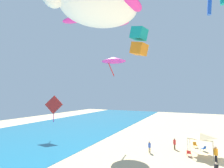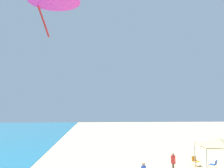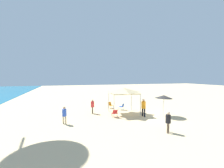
{
  "view_description": "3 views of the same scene",
  "coord_description": "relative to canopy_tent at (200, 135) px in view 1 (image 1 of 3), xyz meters",
  "views": [
    {
      "loc": [
        -23.64,
        4.13,
        8.11
      ],
      "look_at": [
        -2.52,
        14.39,
        9.8
      ],
      "focal_mm": 25.94,
      "sensor_mm": 36.0,
      "label": 1
    },
    {
      "loc": [
        -17.64,
        12.92,
        5.73
      ],
      "look_at": [
        -2.52,
        12.02,
        6.96
      ],
      "focal_mm": 39.44,
      "sensor_mm": 36.0,
      "label": 2
    },
    {
      "loc": [
        -14.36,
        9.61,
        4.3
      ],
      "look_at": [
        1.5,
        4.69,
        3.46
      ],
      "focal_mm": 24.76,
      "sensor_mm": 36.0,
      "label": 3
    }
  ],
  "objects": [
    {
      "name": "folding_chair_near_cooler",
      "position": [
        -1.24,
        1.47,
        -2.17
      ],
      "size": [
        0.66,
        0.57,
        0.82
      ],
      "rotation": [
        0.0,
        0.0,
        1.51
      ],
      "color": "black",
      "rests_on": "ground"
    },
    {
      "name": "kite_diamond_red",
      "position": [
        -2.23,
        25.0,
        3.54
      ],
      "size": [
        1.36,
        3.39,
        5.15
      ],
      "rotation": [
        0.0,
        0.0,
        2.05
      ],
      "color": "red"
    },
    {
      "name": "kite_delta_magenta",
      "position": [
        0.7,
        13.51,
        12.13
      ],
      "size": [
        6.26,
        6.26,
        3.45
      ],
      "rotation": [
        0.0,
        0.0,
        3.89
      ],
      "color": "#E02D9E"
    },
    {
      "name": "ocean_strip",
      "position": [
        -2.08,
        29.85,
        -2.63
      ],
      "size": [
        120.0,
        28.1,
        0.02
      ],
      "primitive_type": "cube",
      "color": "teal",
      "rests_on": "ground"
    },
    {
      "name": "kite_box_teal",
      "position": [
        -10.08,
        5.55,
        10.97
      ],
      "size": [
        1.65,
        1.83,
        3.03
      ],
      "rotation": [
        0.0,
        0.0,
        6.02
      ],
      "color": "teal"
    },
    {
      "name": "folding_chair_left_of_tent",
      "position": [
        3.26,
        0.63,
        -2.17
      ],
      "size": [
        0.75,
        0.68,
        0.82
      ],
      "rotation": [
        0.0,
        0.0,
        5.02
      ],
      "color": "black",
      "rests_on": "ground"
    },
    {
      "name": "kite_turtle_white",
      "position": [
        -16.78,
        6.42,
        11.37
      ],
      "size": [
        6.85,
        6.85,
        2.35
      ],
      "rotation": [
        0.0,
        0.0,
        2.36
      ],
      "color": "white"
    },
    {
      "name": "folding_chair_facing_ocean",
      "position": [
        1.84,
        -0.49,
        -2.17
      ],
      "size": [
        0.8,
        0.81,
        0.82
      ],
      "rotation": [
        0.0,
        0.0,
        2.37
      ],
      "color": "black",
      "rests_on": "ground"
    },
    {
      "name": "canopy_tent",
      "position": [
        0.0,
        0.0,
        0.0
      ],
      "size": [
        3.21,
        3.23,
        2.98
      ],
      "rotation": [
        0.0,
        0.0,
        -0.08
      ],
      "color": "#B7B7BC",
      "rests_on": "ground"
    },
    {
      "name": "person_kite_handler",
      "position": [
        -1.86,
        -1.55,
        -1.52
      ],
      "size": [
        0.5,
        0.45,
        1.91
      ],
      "rotation": [
        0.0,
        0.0,
        0.2
      ],
      "color": "black",
      "rests_on": "ground"
    },
    {
      "name": "person_far_stroller",
      "position": [
        0.99,
        3.43,
        -1.67
      ],
      "size": [
        0.44,
        0.39,
        1.65
      ],
      "rotation": [
        0.0,
        0.0,
        2.95
      ],
      "color": "brown",
      "rests_on": "ground"
    },
    {
      "name": "person_near_umbrella",
      "position": [
        -2.12,
        6.52,
        -1.71
      ],
      "size": [
        0.38,
        0.38,
        1.59
      ],
      "rotation": [
        0.0,
        0.0,
        0.74
      ],
      "color": "#C6B28C",
      "rests_on": "ground"
    }
  ]
}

